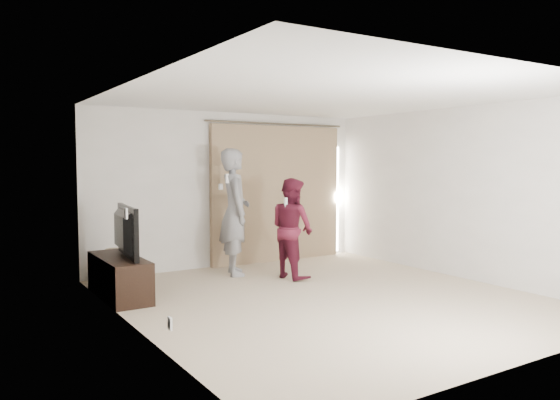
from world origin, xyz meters
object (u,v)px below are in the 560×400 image
(person_woman, at_px, (292,228))
(person_man, at_px, (235,212))
(tv_console, at_px, (119,277))
(tv, at_px, (118,231))

(person_woman, bearing_deg, person_man, 132.84)
(person_man, bearing_deg, tv_console, -165.63)
(person_man, bearing_deg, tv, -165.63)
(tv_console, bearing_deg, tv, 0.00)
(person_man, height_order, person_woman, person_man)
(tv_console, relative_size, person_woman, 0.91)
(tv, distance_m, person_man, 2.02)
(person_man, relative_size, person_woman, 1.30)
(tv_console, bearing_deg, person_woman, -3.89)
(tv_console, distance_m, person_woman, 2.63)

